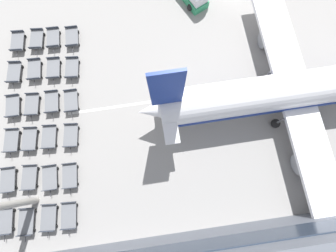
% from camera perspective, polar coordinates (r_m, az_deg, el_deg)
% --- Properties ---
extents(airplane, '(28.54, 37.69, 11.94)m').
position_cam_1_polar(airplane, '(29.27, 31.46, 8.07)').
color(airplane, white).
rests_on(airplane, ground_plane).
extents(baggage_dolly_row_near_col_a, '(3.54, 1.85, 0.92)m').
position_cam_1_polar(baggage_dolly_row_near_col_a, '(36.84, -33.85, 17.36)').
color(baggage_dolly_row_near_col_a, slate).
rests_on(baggage_dolly_row_near_col_a, ground_plane).
extents(baggage_dolly_row_near_col_b, '(3.56, 1.91, 0.92)m').
position_cam_1_polar(baggage_dolly_row_near_col_b, '(34.87, -34.45, 11.12)').
color(baggage_dolly_row_near_col_b, slate).
rests_on(baggage_dolly_row_near_col_b, ground_plane).
extents(baggage_dolly_row_near_col_c, '(3.49, 1.73, 0.92)m').
position_cam_1_polar(baggage_dolly_row_near_col_c, '(33.17, -34.68, 4.14)').
color(baggage_dolly_row_near_col_c, slate).
rests_on(baggage_dolly_row_near_col_c, ground_plane).
extents(baggage_dolly_row_near_col_d, '(3.55, 1.88, 0.92)m').
position_cam_1_polar(baggage_dolly_row_near_col_d, '(32.06, -34.90, -3.05)').
color(baggage_dolly_row_near_col_d, slate).
rests_on(baggage_dolly_row_near_col_d, ground_plane).
extents(baggage_dolly_row_near_col_e, '(3.50, 1.76, 0.92)m').
position_cam_1_polar(baggage_dolly_row_near_col_e, '(31.60, -35.51, -11.08)').
color(baggage_dolly_row_near_col_e, slate).
rests_on(baggage_dolly_row_near_col_e, ground_plane).
extents(baggage_dolly_row_near_col_f, '(3.51, 1.78, 0.92)m').
position_cam_1_polar(baggage_dolly_row_near_col_f, '(31.71, -35.99, -18.89)').
color(baggage_dolly_row_near_col_f, slate).
rests_on(baggage_dolly_row_near_col_f, ground_plane).
extents(baggage_dolly_row_mid_a_col_a, '(3.55, 1.89, 0.92)m').
position_cam_1_polar(baggage_dolly_row_mid_a_col_a, '(35.76, -30.36, 18.42)').
color(baggage_dolly_row_mid_a_col_a, slate).
rests_on(baggage_dolly_row_mid_a_col_a, ground_plane).
extents(baggage_dolly_row_mid_a_col_b, '(3.51, 1.78, 0.92)m').
position_cam_1_polar(baggage_dolly_row_mid_a_col_b, '(33.71, -30.80, 12.19)').
color(baggage_dolly_row_mid_a_col_b, slate).
rests_on(baggage_dolly_row_mid_a_col_b, ground_plane).
extents(baggage_dolly_row_mid_a_col_c, '(3.55, 1.88, 0.92)m').
position_cam_1_polar(baggage_dolly_row_mid_a_col_c, '(31.98, -31.25, 4.65)').
color(baggage_dolly_row_mid_a_col_c, slate).
rests_on(baggage_dolly_row_mid_a_col_c, ground_plane).
extents(baggage_dolly_row_mid_a_col_d, '(3.56, 1.91, 0.92)m').
position_cam_1_polar(baggage_dolly_row_mid_a_col_d, '(30.94, -31.69, -2.85)').
color(baggage_dolly_row_mid_a_col_d, slate).
rests_on(baggage_dolly_row_mid_a_col_d, ground_plane).
extents(baggage_dolly_row_mid_a_col_e, '(3.55, 1.89, 0.92)m').
position_cam_1_polar(baggage_dolly_row_mid_a_col_e, '(30.31, -31.71, -11.04)').
color(baggage_dolly_row_mid_a_col_e, slate).
rests_on(baggage_dolly_row_mid_a_col_e, ground_plane).
extents(baggage_dolly_row_mid_a_col_f, '(3.54, 1.86, 0.92)m').
position_cam_1_polar(baggage_dolly_row_mid_a_col_f, '(30.49, -32.28, -19.80)').
color(baggage_dolly_row_mid_a_col_f, slate).
rests_on(baggage_dolly_row_mid_a_col_f, ground_plane).
extents(baggage_dolly_row_mid_b_col_a, '(3.51, 1.76, 0.92)m').
position_cam_1_polar(baggage_dolly_row_mid_b_col_a, '(34.89, -27.11, 19.25)').
color(baggage_dolly_row_mid_b_col_a, slate).
rests_on(baggage_dolly_row_mid_b_col_a, ground_plane).
extents(baggage_dolly_row_mid_b_col_b, '(3.53, 1.82, 0.92)m').
position_cam_1_polar(baggage_dolly_row_mid_b_col_b, '(32.65, -27.06, 12.88)').
color(baggage_dolly_row_mid_b_col_b, slate).
rests_on(baggage_dolly_row_mid_b_col_b, ground_plane).
extents(baggage_dolly_row_mid_b_col_c, '(3.51, 1.76, 0.92)m').
position_cam_1_polar(baggage_dolly_row_mid_b_col_c, '(30.92, -27.40, 5.42)').
color(baggage_dolly_row_mid_b_col_c, slate).
rests_on(baggage_dolly_row_mid_b_col_c, ground_plane).
extents(baggage_dolly_row_mid_b_col_d, '(3.55, 1.89, 0.92)m').
position_cam_1_polar(baggage_dolly_row_mid_b_col_d, '(29.86, -27.93, -2.48)').
color(baggage_dolly_row_mid_b_col_d, slate).
rests_on(baggage_dolly_row_mid_b_col_d, ground_plane).
extents(baggage_dolly_row_mid_b_col_e, '(3.49, 1.73, 0.92)m').
position_cam_1_polar(baggage_dolly_row_mid_b_col_e, '(29.18, -27.78, -11.54)').
color(baggage_dolly_row_mid_b_col_e, slate).
rests_on(baggage_dolly_row_mid_b_col_e, ground_plane).
extents(baggage_dolly_row_mid_b_col_f, '(3.55, 1.89, 0.92)m').
position_cam_1_polar(baggage_dolly_row_mid_b_col_f, '(29.31, -28.01, -19.80)').
color(baggage_dolly_row_mid_b_col_f, slate).
rests_on(baggage_dolly_row_mid_b_col_f, ground_plane).
extents(baggage_dolly_row_far_col_a, '(3.50, 1.75, 0.92)m').
position_cam_1_polar(baggage_dolly_row_far_col_a, '(33.99, -23.19, 20.03)').
color(baggage_dolly_row_far_col_a, slate).
rests_on(baggage_dolly_row_far_col_a, ground_plane).
extents(baggage_dolly_row_far_col_b, '(3.55, 1.89, 0.92)m').
position_cam_1_polar(baggage_dolly_row_far_col_b, '(31.71, -23.17, 13.39)').
color(baggage_dolly_row_far_col_b, slate).
rests_on(baggage_dolly_row_far_col_b, ground_plane).
extents(baggage_dolly_row_far_col_c, '(3.49, 1.73, 0.92)m').
position_cam_1_polar(baggage_dolly_row_far_col_c, '(29.96, -23.38, 5.83)').
color(baggage_dolly_row_far_col_c, slate).
rests_on(baggage_dolly_row_far_col_c, ground_plane).
extents(baggage_dolly_row_far_col_d, '(3.55, 1.90, 0.92)m').
position_cam_1_polar(baggage_dolly_row_far_col_d, '(28.79, -23.43, -2.23)').
color(baggage_dolly_row_far_col_d, slate).
rests_on(baggage_dolly_row_far_col_d, ground_plane).
extents(baggage_dolly_row_far_col_e, '(3.52, 1.79, 0.92)m').
position_cam_1_polar(baggage_dolly_row_far_col_e, '(28.24, -23.65, -11.48)').
color(baggage_dolly_row_far_col_e, slate).
rests_on(baggage_dolly_row_far_col_e, ground_plane).
extents(baggage_dolly_row_far_col_f, '(3.53, 1.83, 0.92)m').
position_cam_1_polar(baggage_dolly_row_far_col_f, '(28.39, -23.85, -20.01)').
color(baggage_dolly_row_far_col_f, slate).
rests_on(baggage_dolly_row_far_col_f, ground_plane).
extents(stand_guidance_stripe, '(0.77, 39.22, 0.01)m').
position_cam_1_polar(stand_guidance_stripe, '(29.37, 14.16, 8.58)').
color(stand_guidance_stripe, white).
rests_on(stand_guidance_stripe, ground_plane).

